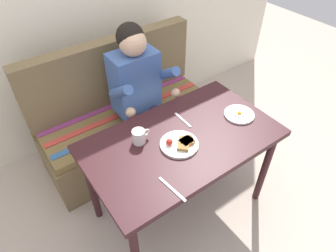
{
  "coord_description": "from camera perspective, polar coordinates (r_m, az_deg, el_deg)",
  "views": [
    {
      "loc": [
        -0.83,
        -1.01,
        2.01
      ],
      "look_at": [
        0.0,
        0.15,
        0.72
      ],
      "focal_mm": 31.87,
      "sensor_mm": 36.0,
      "label": 1
    }
  ],
  "objects": [
    {
      "name": "plate_breakfast",
      "position": [
        1.77,
        2.45,
        -3.39
      ],
      "size": [
        0.23,
        0.23,
        0.05
      ],
      "color": "white",
      "rests_on": "table"
    },
    {
      "name": "coffee_mug",
      "position": [
        1.78,
        -5.54,
        -1.93
      ],
      "size": [
        0.12,
        0.08,
        0.09
      ],
      "color": "white",
      "rests_on": "table"
    },
    {
      "name": "ground_plane",
      "position": [
        2.4,
        2.17,
        -14.91
      ],
      "size": [
        8.0,
        8.0,
        0.0
      ],
      "primitive_type": "plane",
      "color": "#B9A797"
    },
    {
      "name": "couch",
      "position": [
        2.58,
        -7.99,
        0.98
      ],
      "size": [
        1.44,
        0.56,
        1.0
      ],
      "color": "brown",
      "rests_on": "ground"
    },
    {
      "name": "knife",
      "position": [
        1.58,
        0.78,
        -11.96
      ],
      "size": [
        0.04,
        0.2,
        0.0
      ],
      "primitive_type": "cube",
      "rotation": [
        0.0,
        0.0,
        0.12
      ],
      "color": "silver",
      "rests_on": "table"
    },
    {
      "name": "table",
      "position": [
        1.89,
        2.66,
        -4.11
      ],
      "size": [
        1.2,
        0.7,
        0.73
      ],
      "color": "#34171A",
      "rests_on": "ground"
    },
    {
      "name": "plate_eggs",
      "position": [
        2.04,
        13.45,
        2.21
      ],
      "size": [
        0.2,
        0.2,
        0.04
      ],
      "color": "white",
      "rests_on": "table"
    },
    {
      "name": "fork",
      "position": [
        1.95,
        2.85,
        1.18
      ],
      "size": [
        0.02,
        0.17,
        0.0
      ],
      "primitive_type": "cube",
      "rotation": [
        0.0,
        0.0,
        -0.02
      ],
      "color": "silver",
      "rests_on": "table"
    },
    {
      "name": "person",
      "position": [
        2.23,
        -5.42,
        7.16
      ],
      "size": [
        0.45,
        0.61,
        1.21
      ],
      "color": "#4161A2",
      "rests_on": "ground"
    }
  ]
}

